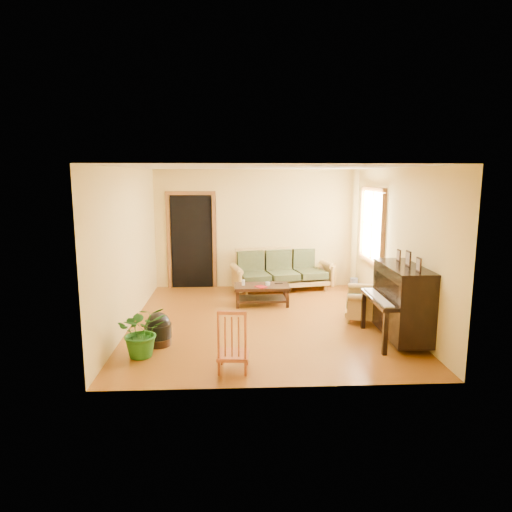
{
  "coord_description": "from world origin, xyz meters",
  "views": [
    {
      "loc": [
        -0.52,
        -7.52,
        2.48
      ],
      "look_at": [
        -0.14,
        0.2,
        1.1
      ],
      "focal_mm": 32.0,
      "sensor_mm": 36.0,
      "label": 1
    }
  ],
  "objects": [
    {
      "name": "floor",
      "position": [
        0.0,
        0.0,
        0.0
      ],
      "size": [
        5.0,
        5.0,
        0.0
      ],
      "primitive_type": "plane",
      "color": "#66340D",
      "rests_on": "ground"
    },
    {
      "name": "book",
      "position": [
        -0.08,
        0.79,
        0.39
      ],
      "size": [
        0.25,
        0.26,
        0.02
      ],
      "primitive_type": "imported",
      "rotation": [
        0.0,
        0.0,
        0.59
      ],
      "color": "maroon",
      "rests_on": "coffee_table"
    },
    {
      "name": "leaning_frame",
      "position": [
        1.56,
        2.36,
        0.28
      ],
      "size": [
        0.42,
        0.11,
        0.55
      ],
      "primitive_type": "cube",
      "rotation": [
        0.0,
        0.0,
        0.03
      ],
      "color": "gold",
      "rests_on": "floor"
    },
    {
      "name": "remote",
      "position": [
        0.35,
        1.12,
        0.39
      ],
      "size": [
        0.16,
        0.05,
        0.02
      ],
      "primitive_type": "cube",
      "rotation": [
        0.0,
        0.0,
        0.04
      ],
      "color": "black",
      "rests_on": "coffee_table"
    },
    {
      "name": "candle",
      "position": [
        -0.34,
        1.01,
        0.44
      ],
      "size": [
        0.08,
        0.08,
        0.11
      ],
      "primitive_type": "cylinder",
      "rotation": [
        0.0,
        0.0,
        0.4
      ],
      "color": "silver",
      "rests_on": "coffee_table"
    },
    {
      "name": "sofa",
      "position": [
        0.52,
        2.09,
        0.45
      ],
      "size": [
        2.26,
        1.32,
        0.91
      ],
      "primitive_type": "cube",
      "rotation": [
        0.0,
        0.0,
        0.22
      ],
      "color": "#A27B3B",
      "rests_on": "floor"
    },
    {
      "name": "window",
      "position": [
        2.21,
        1.3,
        1.5
      ],
      "size": [
        0.12,
        1.36,
        1.46
      ],
      "primitive_type": "cube",
      "color": "white",
      "rests_on": "right_wall"
    },
    {
      "name": "red_chair",
      "position": [
        -0.54,
        -1.99,
        0.42
      ],
      "size": [
        0.43,
        0.46,
        0.84
      ],
      "primitive_type": "cube",
      "rotation": [
        0.0,
        0.0,
        -0.09
      ],
      "color": "brown",
      "rests_on": "floor"
    },
    {
      "name": "coffee_table",
      "position": [
        0.01,
        1.0,
        0.19
      ],
      "size": [
        1.06,
        0.58,
        0.38
      ],
      "primitive_type": "cube",
      "rotation": [
        0.0,
        0.0,
        0.0
      ],
      "color": "black",
      "rests_on": "floor"
    },
    {
      "name": "glass_jar",
      "position": [
        0.12,
        1.01,
        0.42
      ],
      "size": [
        0.1,
        0.1,
        0.06
      ],
      "primitive_type": "cylinder",
      "rotation": [
        0.0,
        0.0,
        0.11
      ],
      "color": "silver",
      "rests_on": "coffee_table"
    },
    {
      "name": "armchair",
      "position": [
        1.74,
        -0.02,
        0.41
      ],
      "size": [
        0.96,
        0.99,
        0.82
      ],
      "primitive_type": "cube",
      "rotation": [
        0.0,
        0.0,
        -0.26
      ],
      "color": "#A27B3B",
      "rests_on": "floor"
    },
    {
      "name": "ceramic_crock",
      "position": [
        2.13,
        2.22,
        0.11
      ],
      "size": [
        0.19,
        0.19,
        0.22
      ],
      "primitive_type": "cylinder",
      "rotation": [
        0.0,
        0.0,
        -0.05
      ],
      "color": "#364EA2",
      "rests_on": "floor"
    },
    {
      "name": "footstool",
      "position": [
        -1.64,
        -1.05,
        0.18
      ],
      "size": [
        0.5,
        0.5,
        0.37
      ],
      "primitive_type": "cylinder",
      "rotation": [
        0.0,
        0.0,
        -0.37
      ],
      "color": "black",
      "rests_on": "floor"
    },
    {
      "name": "potted_plant",
      "position": [
        -1.79,
        -1.47,
        0.37
      ],
      "size": [
        0.81,
        0.76,
        0.73
      ],
      "primitive_type": "imported",
      "rotation": [
        0.0,
        0.0,
        0.34
      ],
      "color": "#205B1A",
      "rests_on": "floor"
    },
    {
      "name": "doorway",
      "position": [
        -1.45,
        2.48,
        1.02
      ],
      "size": [
        1.08,
        0.16,
        2.05
      ],
      "primitive_type": "cube",
      "color": "black",
      "rests_on": "floor"
    },
    {
      "name": "piano",
      "position": [
        2.0,
        -1.04,
        0.58
      ],
      "size": [
        0.79,
        1.32,
        1.15
      ],
      "primitive_type": "cube",
      "rotation": [
        0.0,
        0.0,
        -0.01
      ],
      "color": "black",
      "rests_on": "floor"
    }
  ]
}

